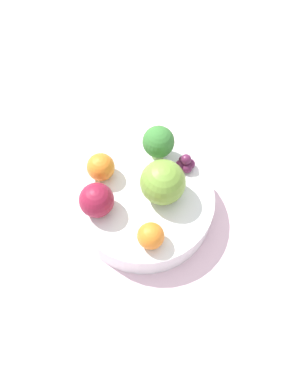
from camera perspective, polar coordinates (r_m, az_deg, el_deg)
name	(u,v)px	position (r m, az deg, el deg)	size (l,w,h in m)	color
ground_plane	(144,216)	(0.56, 0.00, -3.68)	(6.00, 6.00, 0.00)	gray
table_surface	(144,213)	(0.55, 0.00, -3.22)	(1.20, 1.20, 0.02)	silver
bowl	(144,203)	(0.52, 0.00, -1.70)	(0.19, 0.19, 0.04)	white
broccoli	(158,142)	(0.52, 2.21, 7.56)	(0.04, 0.04, 0.06)	#8CB76B
apple_red	(97,200)	(0.48, -7.23, -1.25)	(0.05, 0.05, 0.05)	maroon
apple_green	(163,182)	(0.48, 2.88, 1.52)	(0.06, 0.06, 0.06)	olive
orange_front	(148,236)	(0.46, 0.63, -6.75)	(0.03, 0.03, 0.03)	orange
orange_back	(101,167)	(0.51, -6.60, 3.81)	(0.04, 0.04, 0.04)	orange
grape_cluster	(185,163)	(0.53, 6.33, 4.36)	(0.03, 0.03, 0.03)	#5B1E42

